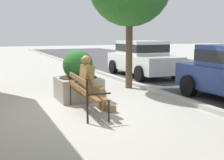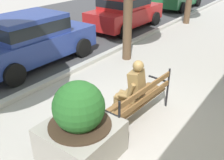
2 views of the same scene
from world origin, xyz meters
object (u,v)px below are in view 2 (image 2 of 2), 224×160
at_px(bronze_statue_seated, 130,91).
at_px(parked_car_red, 125,10).
at_px(park_bench, 140,98).
at_px(parked_car_blue, 31,38).
at_px(concrete_planter, 80,127).

bearing_deg(bronze_statue_seated, parked_car_red, 34.41).
distance_m(park_bench, bronze_statue_seated, 0.25).
relative_size(park_bench, parked_car_blue, 0.44).
height_order(bronze_statue_seated, parked_car_red, parked_car_red).
bearing_deg(bronze_statue_seated, concrete_planter, 176.87).
xyz_separation_m(bronze_statue_seated, parked_car_blue, (0.72, 4.11, 0.17)).
relative_size(parked_car_blue, parked_car_red, 1.00).
bearing_deg(park_bench, concrete_planter, 168.71).
bearing_deg(parked_car_red, concrete_planter, -151.53).
height_order(park_bench, parked_car_red, parked_car_red).
xyz_separation_m(concrete_planter, parked_car_red, (7.44, 4.03, 0.24)).
xyz_separation_m(park_bench, parked_car_red, (5.97, 4.32, 0.30)).
height_order(parked_car_blue, parked_car_red, same).
distance_m(bronze_statue_seated, parked_car_red, 7.28).
bearing_deg(parked_car_blue, bronze_statue_seated, -99.98).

